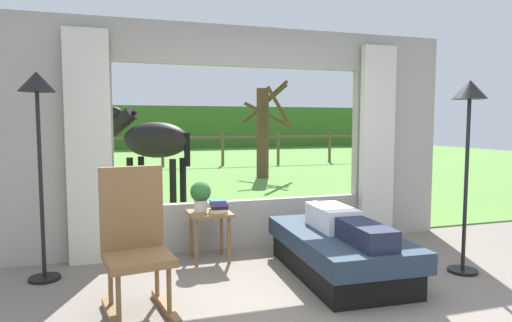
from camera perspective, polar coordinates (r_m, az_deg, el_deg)
The scene contains 16 objects.
back_wall_with_window at distance 5.16m, azimuth -1.54°, elevation 2.62°, with size 5.20×0.12×2.55m.
curtain_panel_left at distance 4.83m, azimuth -20.70°, elevation 1.56°, with size 0.44×0.10×2.40m, color beige.
curtain_panel_right at distance 5.74m, azimuth 15.31°, elevation 2.19°, with size 0.44×0.10×2.40m, color beige.
outdoor_pasture_lawn at distance 15.99m, azimuth -12.35°, elevation -0.38°, with size 36.00×21.68×0.02m, color #568438.
distant_hill_ridge at distance 25.74m, azimuth -14.39°, elevation 4.20°, with size 36.00×2.00×2.40m, color #3C6B25.
recliner_sofa at distance 4.41m, azimuth 10.62°, elevation -11.48°, with size 0.97×1.74×0.42m.
reclining_person at distance 4.29m, azimuth 11.00°, elevation -7.76°, with size 0.37×1.43×0.22m.
rocking_chair at distance 3.57m, azimuth -15.26°, elevation -10.03°, with size 0.56×0.74×1.12m.
side_table at distance 4.75m, azimuth -6.02°, elevation -7.63°, with size 0.44×0.44×0.52m.
potted_plant at distance 4.74m, azimuth -7.14°, elevation -4.26°, with size 0.22×0.22×0.32m.
book_stack at distance 4.68m, azimuth -4.81°, elevation -5.85°, with size 0.19×0.15×0.13m.
floor_lamp_left at distance 4.47m, azimuth -26.27°, elevation 5.59°, with size 0.32×0.32×1.92m.
floor_lamp_right at distance 4.68m, azimuth 25.70°, elevation 5.01°, with size 0.32×0.32×1.86m.
horse at distance 7.70m, azimuth -13.29°, elevation 2.55°, with size 1.63×1.41×1.73m.
pasture_tree at distance 11.63m, azimuth 1.02°, elevation 4.16°, with size 1.46×1.63×2.56m.
pasture_fence_line at distance 14.66m, azimuth -11.95°, elevation 2.03°, with size 16.10×0.10×1.10m.
Camera 1 is at (-1.42, -2.70, 1.46)m, focal length 31.09 mm.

